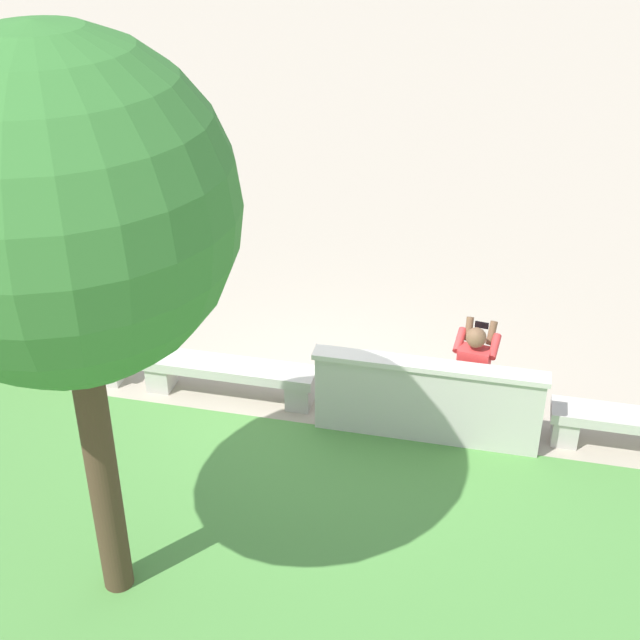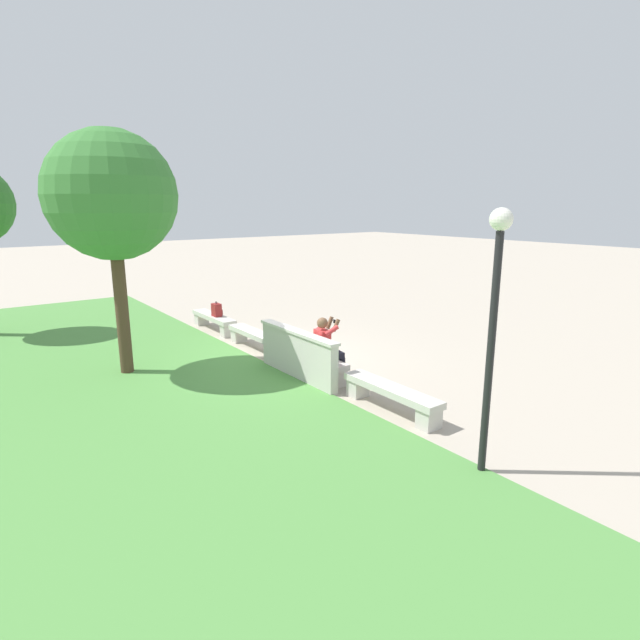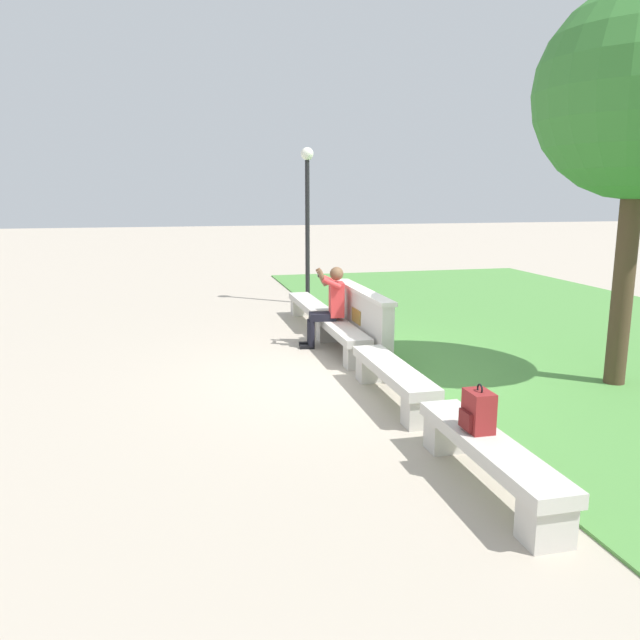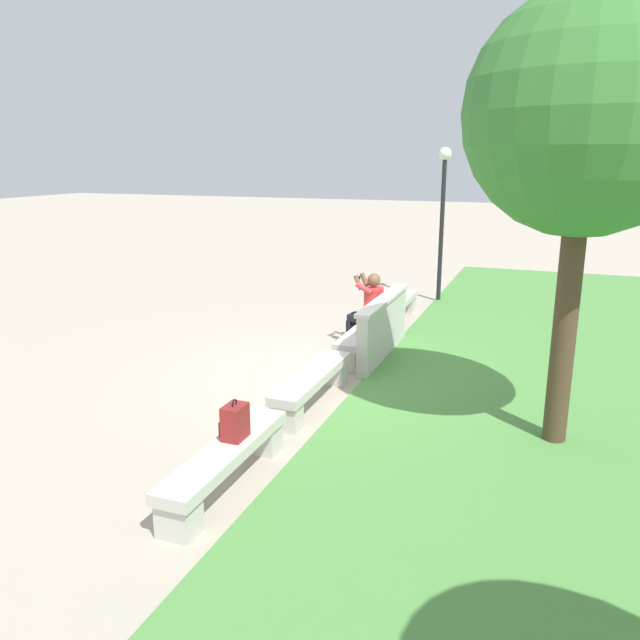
{
  "view_description": "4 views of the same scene",
  "coord_description": "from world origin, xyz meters",
  "px_view_note": "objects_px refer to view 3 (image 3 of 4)",
  "views": [
    {
      "loc": [
        -1.81,
        8.29,
        6.12
      ],
      "look_at": [
        0.19,
        -0.47,
        0.91
      ],
      "focal_mm": 50.0,
      "sensor_mm": 36.0,
      "label": 1
    },
    {
      "loc": [
        -9.3,
        5.81,
        3.49
      ],
      "look_at": [
        -0.46,
        -0.77,
        0.94
      ],
      "focal_mm": 28.0,
      "sensor_mm": 36.0,
      "label": 2
    },
    {
      "loc": [
        8.03,
        -2.54,
        2.49
      ],
      "look_at": [
        0.07,
        -0.64,
        0.82
      ],
      "focal_mm": 35.0,
      "sensor_mm": 36.0,
      "label": 3
    },
    {
      "loc": [
        8.52,
        2.88,
        3.23
      ],
      "look_at": [
        -0.49,
        -0.52,
        0.72
      ],
      "focal_mm": 35.0,
      "sensor_mm": 36.0,
      "label": 4
    }
  ],
  "objects_px": {
    "bench_main": "(309,308)",
    "bench_far": "(489,456)",
    "lamp_post": "(307,201)",
    "backpack": "(478,412)",
    "bench_mid": "(393,377)",
    "person_photographer": "(329,303)",
    "bench_near": "(341,335)"
  },
  "relations": [
    {
      "from": "bench_near",
      "to": "backpack",
      "type": "xyz_separation_m",
      "value": [
        4.52,
        -0.01,
        0.32
      ]
    },
    {
      "from": "bench_far",
      "to": "backpack",
      "type": "xyz_separation_m",
      "value": [
        -0.21,
        -0.01,
        0.32
      ]
    },
    {
      "from": "bench_far",
      "to": "lamp_post",
      "type": "xyz_separation_m",
      "value": [
        -9.28,
        0.45,
        2.0
      ]
    },
    {
      "from": "bench_main",
      "to": "person_photographer",
      "type": "bearing_deg",
      "value": -2.31
    },
    {
      "from": "bench_mid",
      "to": "backpack",
      "type": "relative_size",
      "value": 4.86
    },
    {
      "from": "bench_main",
      "to": "bench_near",
      "type": "distance_m",
      "value": 2.37
    },
    {
      "from": "bench_far",
      "to": "backpack",
      "type": "height_order",
      "value": "backpack"
    },
    {
      "from": "bench_mid",
      "to": "backpack",
      "type": "height_order",
      "value": "backpack"
    },
    {
      "from": "bench_far",
      "to": "backpack",
      "type": "relative_size",
      "value": 4.86
    },
    {
      "from": "bench_mid",
      "to": "person_photographer",
      "type": "height_order",
      "value": "person_photographer"
    },
    {
      "from": "bench_main",
      "to": "bench_far",
      "type": "xyz_separation_m",
      "value": [
        7.1,
        0.0,
        0.0
      ]
    },
    {
      "from": "bench_main",
      "to": "bench_mid",
      "type": "relative_size",
      "value": 1.0
    },
    {
      "from": "backpack",
      "to": "bench_far",
      "type": "bearing_deg",
      "value": 2.35
    },
    {
      "from": "bench_main",
      "to": "backpack",
      "type": "bearing_deg",
      "value": -0.07
    },
    {
      "from": "lamp_post",
      "to": "backpack",
      "type": "bearing_deg",
      "value": -2.91
    },
    {
      "from": "bench_near",
      "to": "bench_far",
      "type": "xyz_separation_m",
      "value": [
        4.74,
        0.0,
        0.0
      ]
    },
    {
      "from": "person_photographer",
      "to": "backpack",
      "type": "distance_m",
      "value": 4.99
    },
    {
      "from": "person_photographer",
      "to": "backpack",
      "type": "xyz_separation_m",
      "value": [
        4.99,
        0.07,
        -0.11
      ]
    },
    {
      "from": "bench_mid",
      "to": "person_photographer",
      "type": "distance_m",
      "value": 2.86
    },
    {
      "from": "bench_main",
      "to": "backpack",
      "type": "xyz_separation_m",
      "value": [
        6.89,
        -0.01,
        0.32
      ]
    },
    {
      "from": "bench_main",
      "to": "bench_far",
      "type": "bearing_deg",
      "value": 0.0
    },
    {
      "from": "bench_main",
      "to": "person_photographer",
      "type": "xyz_separation_m",
      "value": [
        1.9,
        -0.08,
        0.43
      ]
    },
    {
      "from": "lamp_post",
      "to": "bench_near",
      "type": "bearing_deg",
      "value": -5.67
    },
    {
      "from": "bench_near",
      "to": "bench_mid",
      "type": "height_order",
      "value": "same"
    },
    {
      "from": "bench_near",
      "to": "lamp_post",
      "type": "height_order",
      "value": "lamp_post"
    },
    {
      "from": "bench_near",
      "to": "bench_far",
      "type": "distance_m",
      "value": 4.74
    },
    {
      "from": "bench_near",
      "to": "lamp_post",
      "type": "bearing_deg",
      "value": 174.33
    },
    {
      "from": "bench_near",
      "to": "bench_far",
      "type": "bearing_deg",
      "value": 0.0
    },
    {
      "from": "bench_mid",
      "to": "lamp_post",
      "type": "xyz_separation_m",
      "value": [
        -6.91,
        0.45,
        2.0
      ]
    },
    {
      "from": "bench_mid",
      "to": "lamp_post",
      "type": "distance_m",
      "value": 7.21
    },
    {
      "from": "person_photographer",
      "to": "lamp_post",
      "type": "xyz_separation_m",
      "value": [
        -4.08,
        0.53,
        1.56
      ]
    },
    {
      "from": "bench_main",
      "to": "lamp_post",
      "type": "bearing_deg",
      "value": 168.29
    }
  ]
}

